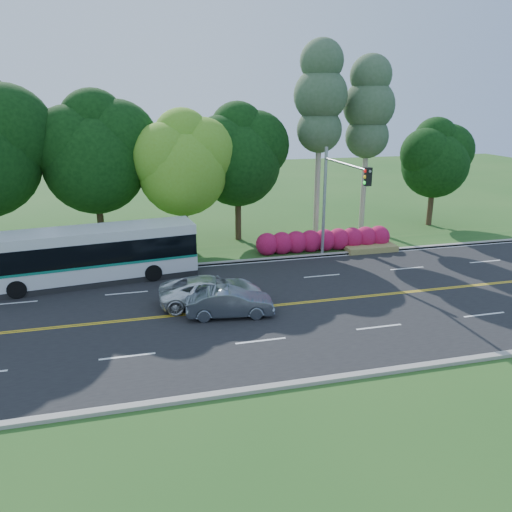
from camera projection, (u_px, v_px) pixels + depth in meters
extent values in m
plane|color=#23521B|center=(253.00, 308.00, 24.50)|extent=(120.00, 120.00, 0.00)
cube|color=black|center=(253.00, 308.00, 24.50)|extent=(60.00, 14.00, 0.02)
cube|color=gray|center=(225.00, 262.00, 31.09)|extent=(60.00, 0.30, 0.15)
cube|color=gray|center=(300.00, 383.00, 17.87)|extent=(60.00, 0.30, 0.15)
cube|color=#23521B|center=(220.00, 254.00, 32.81)|extent=(60.00, 4.00, 0.10)
cube|color=gold|center=(253.00, 308.00, 24.42)|extent=(57.00, 0.10, 0.00)
cube|color=gold|center=(252.00, 307.00, 24.57)|extent=(57.00, 0.10, 0.00)
cube|color=silver|center=(127.00, 356.00, 19.86)|extent=(2.20, 0.12, 0.00)
cube|color=silver|center=(261.00, 341.00, 21.14)|extent=(2.20, 0.12, 0.00)
cube|color=silver|center=(379.00, 327.00, 22.43)|extent=(2.20, 0.12, 0.00)
cube|color=silver|center=(484.00, 315.00, 23.71)|extent=(2.20, 0.12, 0.00)
cube|color=silver|center=(14.00, 303.00, 25.05)|extent=(2.20, 0.12, 0.00)
cube|color=silver|center=(127.00, 293.00, 26.33)|extent=(2.20, 0.12, 0.00)
cube|color=silver|center=(229.00, 284.00, 27.62)|extent=(2.20, 0.12, 0.00)
cube|color=silver|center=(322.00, 276.00, 28.90)|extent=(2.20, 0.12, 0.00)
cube|color=silver|center=(407.00, 268.00, 30.18)|extent=(2.20, 0.12, 0.00)
cube|color=silver|center=(485.00, 261.00, 31.47)|extent=(2.20, 0.12, 0.00)
cube|color=silver|center=(226.00, 265.00, 30.83)|extent=(57.00, 0.12, 0.00)
cube|color=silver|center=(297.00, 380.00, 18.16)|extent=(57.00, 0.12, 0.00)
sphere|color=black|center=(5.00, 132.00, 29.68)|extent=(5.76, 5.76, 5.76)
cylinder|color=#301E15|center=(101.00, 225.00, 33.31)|extent=(0.44, 0.44, 3.60)
sphere|color=black|center=(95.00, 163.00, 32.07)|extent=(6.60, 6.60, 6.60)
sphere|color=black|center=(117.00, 141.00, 32.30)|extent=(5.28, 5.28, 5.28)
sphere|color=black|center=(71.00, 145.00, 31.23)|extent=(4.95, 4.95, 4.95)
sphere|color=black|center=(93.00, 122.00, 31.72)|extent=(4.29, 4.29, 4.29)
cylinder|color=#301E15|center=(185.00, 226.00, 33.72)|extent=(0.44, 0.44, 3.24)
sphere|color=#5D921E|center=(183.00, 172.00, 32.62)|extent=(5.80, 5.80, 5.80)
sphere|color=#5D921E|center=(201.00, 153.00, 32.86)|extent=(4.64, 4.64, 4.64)
sphere|color=#5D921E|center=(164.00, 157.00, 31.86)|extent=(4.35, 4.35, 4.35)
sphere|color=#5D921E|center=(182.00, 137.00, 32.36)|extent=(3.77, 3.77, 3.77)
cylinder|color=#301E15|center=(238.00, 216.00, 36.01)|extent=(0.44, 0.44, 3.42)
sphere|color=black|center=(238.00, 163.00, 34.87)|extent=(6.00, 6.00, 6.00)
sphere|color=black|center=(255.00, 145.00, 35.10)|extent=(4.80, 4.80, 4.80)
sphere|color=black|center=(221.00, 149.00, 34.09)|extent=(4.50, 4.50, 4.50)
sphere|color=black|center=(237.00, 130.00, 34.59)|extent=(3.90, 3.90, 3.90)
cylinder|color=#A99B88|center=(318.00, 169.00, 36.46)|extent=(0.40, 0.40, 9.80)
sphere|color=#395334|center=(319.00, 130.00, 35.61)|extent=(3.23, 3.23, 3.23)
sphere|color=#395334|center=(321.00, 95.00, 34.90)|extent=(3.80, 3.80, 3.80)
sphere|color=#395334|center=(322.00, 61.00, 34.22)|extent=(3.04, 3.04, 3.04)
cylinder|color=#A99B88|center=(365.00, 171.00, 37.96)|extent=(0.40, 0.40, 9.10)
sphere|color=#395334|center=(367.00, 136.00, 37.17)|extent=(3.23, 3.23, 3.23)
sphere|color=#395334|center=(369.00, 105.00, 36.51)|extent=(3.80, 3.80, 3.80)
sphere|color=#395334|center=(371.00, 75.00, 35.88)|extent=(3.04, 3.04, 3.04)
cylinder|color=#301E15|center=(430.00, 206.00, 40.26)|extent=(0.44, 0.44, 3.06)
sphere|color=black|center=(435.00, 165.00, 39.26)|extent=(5.20, 5.20, 5.20)
sphere|color=black|center=(447.00, 150.00, 39.49)|extent=(4.16, 4.16, 4.16)
sphere|color=black|center=(426.00, 153.00, 38.55)|extent=(3.90, 3.90, 3.90)
sphere|color=black|center=(436.00, 139.00, 39.06)|extent=(3.38, 3.38, 3.38)
sphere|color=#A10D33|center=(267.00, 244.00, 32.56)|extent=(1.50, 1.50, 1.50)
sphere|color=#A10D33|center=(282.00, 243.00, 32.79)|extent=(1.50, 1.50, 1.50)
sphere|color=#A10D33|center=(296.00, 242.00, 33.03)|extent=(1.50, 1.50, 1.50)
sphere|color=#A10D33|center=(310.00, 241.00, 33.26)|extent=(1.50, 1.50, 1.50)
sphere|color=#A10D33|center=(325.00, 240.00, 33.49)|extent=(1.50, 1.50, 1.50)
sphere|color=#A10D33|center=(338.00, 239.00, 33.73)|extent=(1.50, 1.50, 1.50)
sphere|color=#A10D33|center=(352.00, 238.00, 33.96)|extent=(1.50, 1.50, 1.50)
sphere|color=#A10D33|center=(365.00, 237.00, 34.19)|extent=(1.50, 1.50, 1.50)
sphere|color=#A10D33|center=(379.00, 236.00, 34.43)|extent=(1.50, 1.50, 1.50)
cube|color=olive|center=(370.00, 248.00, 33.62)|extent=(3.50, 1.40, 0.40)
cylinder|color=#97999F|center=(324.00, 203.00, 31.72)|extent=(0.20, 0.20, 7.00)
cylinder|color=#97999F|center=(346.00, 164.00, 28.10)|extent=(0.14, 6.00, 0.14)
cube|color=black|center=(368.00, 177.00, 25.60)|extent=(0.32, 0.28, 0.95)
sphere|color=red|center=(365.00, 171.00, 25.47)|extent=(0.18, 0.18, 0.18)
sphere|color=yellow|center=(365.00, 177.00, 25.56)|extent=(0.18, 0.18, 0.18)
sphere|color=#19D833|center=(365.00, 183.00, 25.65)|extent=(0.18, 0.18, 0.18)
cube|color=silver|center=(91.00, 268.00, 27.75)|extent=(11.85, 3.95, 0.96)
cube|color=black|center=(89.00, 249.00, 27.43)|extent=(11.80, 3.98, 1.20)
cube|color=silver|center=(87.00, 234.00, 27.16)|extent=(11.85, 3.95, 0.54)
cube|color=#0C7159|center=(90.00, 261.00, 27.62)|extent=(11.80, 3.99, 0.14)
cube|color=black|center=(92.00, 279.00, 27.95)|extent=(11.84, 3.85, 0.34)
cylinder|color=black|center=(17.00, 289.00, 25.52)|extent=(1.00, 0.39, 0.97)
cylinder|color=black|center=(19.00, 275.00, 27.58)|extent=(1.00, 0.39, 0.97)
cylinder|color=black|center=(153.00, 273.00, 27.97)|extent=(1.00, 0.39, 0.97)
cylinder|color=black|center=(146.00, 261.00, 30.02)|extent=(1.00, 0.39, 0.97)
imported|color=slate|center=(230.00, 302.00, 23.41)|extent=(4.25, 1.92, 1.35)
imported|color=silver|center=(211.00, 291.00, 24.65)|extent=(5.28, 2.75, 1.42)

